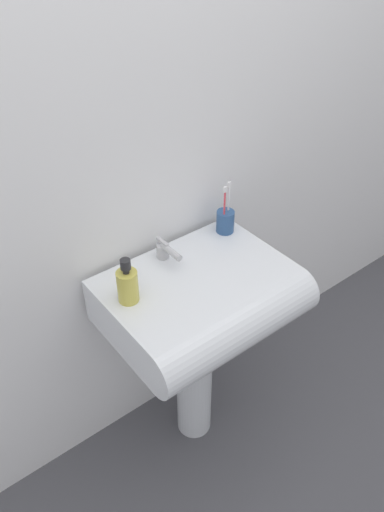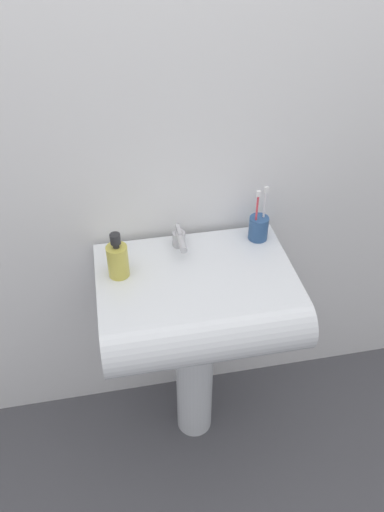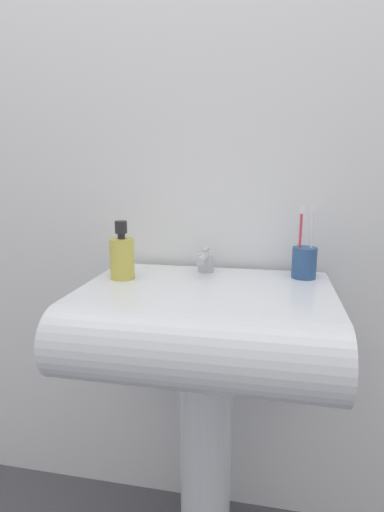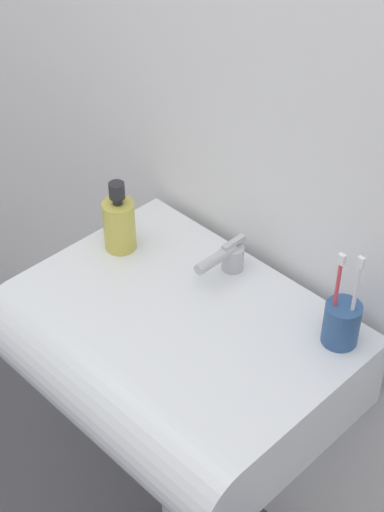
# 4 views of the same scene
# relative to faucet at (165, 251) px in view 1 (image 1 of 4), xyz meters

# --- Properties ---
(ground_plane) EXTENTS (6.00, 6.00, 0.00)m
(ground_plane) POSITION_rel_faucet_xyz_m (0.03, -0.13, -0.87)
(ground_plane) COLOR #4C4C51
(ground_plane) RESTS_ON ground
(wall_back) EXTENTS (5.00, 0.05, 2.40)m
(wall_back) POSITION_rel_faucet_xyz_m (0.03, 0.12, 0.33)
(wall_back) COLOR white
(wall_back) RESTS_ON ground
(sink_pedestal) EXTENTS (0.14, 0.14, 0.67)m
(sink_pedestal) POSITION_rel_faucet_xyz_m (0.03, -0.13, -0.54)
(sink_pedestal) COLOR white
(sink_pedestal) RESTS_ON ground
(sink_basin) EXTENTS (0.62, 0.48, 0.16)m
(sink_basin) POSITION_rel_faucet_xyz_m (0.03, -0.19, -0.12)
(sink_basin) COLOR white
(sink_basin) RESTS_ON sink_pedestal
(faucet) EXTENTS (0.04, 0.13, 0.07)m
(faucet) POSITION_rel_faucet_xyz_m (0.00, 0.00, 0.00)
(faucet) COLOR #B7B7BC
(faucet) RESTS_ON sink_basin
(toothbrush_cup) EXTENTS (0.07, 0.07, 0.20)m
(toothbrush_cup) POSITION_rel_faucet_xyz_m (0.27, 0.00, 0.01)
(toothbrush_cup) COLOR #2D5184
(toothbrush_cup) RESTS_ON sink_basin
(soap_bottle) EXTENTS (0.07, 0.07, 0.16)m
(soap_bottle) POSITION_rel_faucet_xyz_m (-0.21, -0.10, 0.02)
(soap_bottle) COLOR gold
(soap_bottle) RESTS_ON sink_basin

